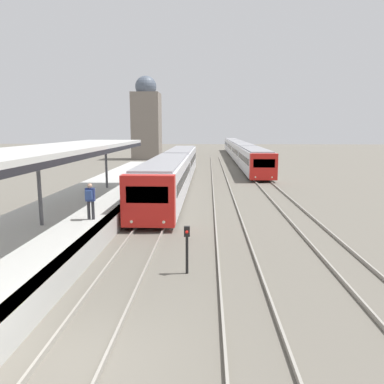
% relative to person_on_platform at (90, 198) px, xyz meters
% --- Properties ---
extents(ground_plane, '(240.00, 240.00, 0.00)m').
position_rel_person_on_platform_xyz_m(ground_plane, '(2.41, -9.21, -1.92)').
color(ground_plane, '#666056').
extents(track_platform_line, '(1.51, 120.00, 0.15)m').
position_rel_person_on_platform_xyz_m(track_platform_line, '(2.41, -9.21, -1.85)').
color(track_platform_line, gray).
rests_on(track_platform_line, ground_plane).
extents(track_middle_line, '(1.51, 120.00, 0.15)m').
position_rel_person_on_platform_xyz_m(track_middle_line, '(6.47, -9.21, -1.85)').
color(track_middle_line, gray).
rests_on(track_middle_line, ground_plane).
extents(platform_canopy, '(4.00, 26.19, 3.27)m').
position_rel_person_on_platform_xyz_m(platform_canopy, '(-1.76, -1.08, 2.17)').
color(platform_canopy, beige).
rests_on(platform_canopy, station_platform).
extents(person_on_platform, '(0.40, 0.40, 1.66)m').
position_rel_person_on_platform_xyz_m(person_on_platform, '(0.00, 0.00, 0.00)').
color(person_on_platform, '#2D2D33').
rests_on(person_on_platform, station_platform).
extents(train_near, '(2.65, 30.25, 2.94)m').
position_rel_person_on_platform_xyz_m(train_near, '(2.41, 16.28, -0.28)').
color(train_near, red).
rests_on(train_near, ground_plane).
extents(train_far, '(2.60, 56.24, 2.88)m').
position_rel_person_on_platform_xyz_m(train_far, '(10.53, 46.72, -0.31)').
color(train_far, red).
rests_on(train_far, ground_plane).
extents(signal_post_near, '(0.20, 0.21, 1.71)m').
position_rel_person_on_platform_xyz_m(signal_post_near, '(4.62, -3.93, -0.86)').
color(signal_post_near, black).
rests_on(signal_post_near, ground_plane).
extents(distant_domed_building, '(4.53, 4.53, 13.60)m').
position_rel_person_on_platform_xyz_m(distant_domed_building, '(-5.00, 46.40, 4.55)').
color(distant_domed_building, slate).
rests_on(distant_domed_building, ground_plane).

